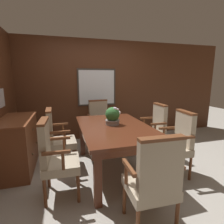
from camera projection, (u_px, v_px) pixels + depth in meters
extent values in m
plane|color=#A39E93|center=(117.00, 172.00, 2.90)|extent=(14.00, 14.00, 0.00)
cube|color=#4C2816|center=(95.00, 90.00, 4.38)|extent=(7.20, 0.06, 2.45)
cube|color=white|center=(97.00, 87.00, 4.34)|extent=(0.88, 0.01, 0.83)
cube|color=#38332D|center=(97.00, 69.00, 4.25)|extent=(0.95, 0.02, 0.04)
cube|color=#38332D|center=(97.00, 105.00, 4.42)|extent=(0.95, 0.02, 0.03)
cube|color=#38332D|center=(78.00, 88.00, 4.21)|extent=(0.04, 0.02, 0.83)
cube|color=#38332D|center=(115.00, 87.00, 4.46)|extent=(0.03, 0.02, 0.83)
cube|color=#4C2314|center=(98.00, 179.00, 2.06)|extent=(0.09, 0.09, 0.73)
cube|color=#4C2314|center=(163.00, 168.00, 2.30)|extent=(0.09, 0.09, 0.73)
cube|color=#4C2314|center=(82.00, 137.00, 3.51)|extent=(0.09, 0.09, 0.73)
cube|color=#4C2314|center=(124.00, 133.00, 3.75)|extent=(0.09, 0.09, 0.73)
cube|color=#4C2314|center=(115.00, 131.00, 2.84)|extent=(1.03, 1.69, 0.09)
cube|color=#4C2314|center=(115.00, 127.00, 2.83)|extent=(1.09, 1.75, 0.04)
cylinder|color=brown|center=(137.00, 143.00, 3.69)|extent=(0.04, 0.04, 0.38)
cylinder|color=brown|center=(145.00, 150.00, 3.30)|extent=(0.04, 0.04, 0.38)
cylinder|color=brown|center=(154.00, 141.00, 3.78)|extent=(0.04, 0.04, 0.38)
cylinder|color=brown|center=(164.00, 148.00, 3.39)|extent=(0.04, 0.04, 0.38)
cube|color=tan|center=(150.00, 134.00, 3.49)|extent=(0.47, 0.49, 0.11)
cube|color=tan|center=(160.00, 118.00, 3.48)|extent=(0.10, 0.44, 0.52)
cube|color=brown|center=(160.00, 105.00, 3.42)|extent=(0.10, 0.44, 0.03)
cylinder|color=brown|center=(144.00, 123.00, 3.69)|extent=(0.04, 0.04, 0.22)
cube|color=brown|center=(147.00, 118.00, 3.68)|extent=(0.32, 0.05, 0.04)
cylinder|color=brown|center=(155.00, 130.00, 3.22)|extent=(0.04, 0.04, 0.22)
cube|color=brown|center=(159.00, 124.00, 3.22)|extent=(0.32, 0.05, 0.04)
cylinder|color=brown|center=(157.00, 193.00, 2.08)|extent=(0.04, 0.04, 0.38)
cylinder|color=brown|center=(124.00, 199.00, 1.98)|extent=(0.04, 0.04, 0.38)
cylinder|color=brown|center=(177.00, 218.00, 1.71)|extent=(0.04, 0.04, 0.38)
cube|color=tan|center=(150.00, 187.00, 1.80)|extent=(0.48, 0.47, 0.11)
cube|color=tan|center=(160.00, 168.00, 1.56)|extent=(0.44, 0.09, 0.52)
cube|color=brown|center=(162.00, 139.00, 1.51)|extent=(0.44, 0.10, 0.03)
cylinder|color=brown|center=(170.00, 168.00, 1.86)|extent=(0.04, 0.04, 0.22)
cube|color=brown|center=(174.00, 161.00, 1.77)|extent=(0.05, 0.32, 0.04)
cylinder|color=brown|center=(126.00, 174.00, 1.74)|extent=(0.04, 0.04, 0.22)
cube|color=brown|center=(129.00, 167.00, 1.65)|extent=(0.05, 0.32, 0.04)
cylinder|color=brown|center=(95.00, 141.00, 3.79)|extent=(0.04, 0.04, 0.38)
cylinder|color=brown|center=(112.00, 139.00, 3.93)|extent=(0.04, 0.04, 0.38)
cylinder|color=brown|center=(90.00, 136.00, 4.14)|extent=(0.04, 0.04, 0.38)
cylinder|color=brown|center=(106.00, 134.00, 4.29)|extent=(0.04, 0.04, 0.38)
cube|color=tan|center=(101.00, 127.00, 3.99)|extent=(0.51, 0.50, 0.11)
cube|color=tan|center=(98.00, 112.00, 4.10)|extent=(0.44, 0.12, 0.52)
cube|color=brown|center=(98.00, 100.00, 4.05)|extent=(0.44, 0.13, 0.03)
cylinder|color=brown|center=(91.00, 121.00, 3.84)|extent=(0.04, 0.04, 0.22)
cube|color=brown|center=(90.00, 116.00, 3.88)|extent=(0.07, 0.32, 0.04)
cylinder|color=brown|center=(111.00, 119.00, 4.02)|extent=(0.04, 0.04, 0.22)
cube|color=brown|center=(110.00, 114.00, 4.06)|extent=(0.07, 0.32, 0.04)
cylinder|color=brown|center=(79.00, 188.00, 2.16)|extent=(0.04, 0.04, 0.38)
cylinder|color=brown|center=(77.00, 171.00, 2.56)|extent=(0.04, 0.04, 0.38)
cylinder|color=brown|center=(45.00, 193.00, 2.07)|extent=(0.04, 0.04, 0.38)
cylinder|color=brown|center=(49.00, 175.00, 2.46)|extent=(0.04, 0.04, 0.38)
cube|color=tan|center=(62.00, 164.00, 2.27)|extent=(0.47, 0.49, 0.11)
cube|color=tan|center=(45.00, 143.00, 2.16)|extent=(0.10, 0.44, 0.52)
cube|color=brown|center=(43.00, 121.00, 2.11)|extent=(0.11, 0.44, 0.03)
cylinder|color=brown|center=(63.00, 161.00, 2.01)|extent=(0.04, 0.04, 0.22)
cube|color=brown|center=(56.00, 153.00, 1.97)|extent=(0.32, 0.05, 0.04)
cylinder|color=brown|center=(64.00, 145.00, 2.48)|extent=(0.04, 0.04, 0.22)
cube|color=brown|center=(59.00, 138.00, 2.44)|extent=(0.32, 0.05, 0.04)
cylinder|color=brown|center=(154.00, 158.00, 2.97)|extent=(0.04, 0.04, 0.38)
cylinder|color=brown|center=(166.00, 171.00, 2.57)|extent=(0.04, 0.04, 0.38)
cylinder|color=brown|center=(176.00, 157.00, 3.04)|extent=(0.04, 0.04, 0.38)
cylinder|color=brown|center=(190.00, 168.00, 2.64)|extent=(0.04, 0.04, 0.38)
cube|color=tan|center=(172.00, 149.00, 2.76)|extent=(0.50, 0.51, 0.11)
cube|color=tan|center=(185.00, 129.00, 2.73)|extent=(0.12, 0.44, 0.52)
cube|color=brown|center=(186.00, 112.00, 2.68)|extent=(0.13, 0.44, 0.03)
cylinder|color=brown|center=(164.00, 134.00, 2.96)|extent=(0.04, 0.04, 0.22)
cube|color=brown|center=(168.00, 128.00, 2.95)|extent=(0.32, 0.07, 0.04)
cylinder|color=brown|center=(180.00, 145.00, 2.48)|extent=(0.04, 0.04, 0.22)
cube|color=brown|center=(185.00, 138.00, 2.47)|extent=(0.32, 0.07, 0.04)
cylinder|color=brown|center=(76.00, 160.00, 2.93)|extent=(0.04, 0.04, 0.38)
cylinder|color=brown|center=(73.00, 150.00, 3.31)|extent=(0.04, 0.04, 0.38)
cylinder|color=brown|center=(51.00, 163.00, 2.80)|extent=(0.04, 0.04, 0.38)
cylinder|color=brown|center=(51.00, 153.00, 3.19)|extent=(0.04, 0.04, 0.38)
cube|color=tan|center=(62.00, 143.00, 3.01)|extent=(0.47, 0.49, 0.11)
cube|color=tan|center=(50.00, 126.00, 2.89)|extent=(0.10, 0.44, 0.52)
cube|color=brown|center=(49.00, 110.00, 2.84)|extent=(0.11, 0.44, 0.03)
cylinder|color=brown|center=(65.00, 138.00, 2.76)|extent=(0.04, 0.04, 0.22)
cube|color=brown|center=(60.00, 132.00, 2.72)|extent=(0.32, 0.05, 0.04)
cylinder|color=brown|center=(63.00, 130.00, 3.22)|extent=(0.04, 0.04, 0.22)
cube|color=brown|center=(59.00, 124.00, 3.18)|extent=(0.32, 0.05, 0.04)
cylinder|color=gray|center=(112.00, 122.00, 2.90)|extent=(0.22, 0.22, 0.08)
cylinder|color=gray|center=(112.00, 120.00, 2.89)|extent=(0.24, 0.24, 0.02)
sphere|color=#2D602D|center=(112.00, 114.00, 2.87)|extent=(0.24, 0.24, 0.24)
sphere|color=silver|center=(117.00, 113.00, 2.95)|extent=(0.04, 0.04, 0.04)
sphere|color=silver|center=(112.00, 113.00, 2.98)|extent=(0.05, 0.05, 0.05)
sphere|color=silver|center=(115.00, 109.00, 2.82)|extent=(0.05, 0.05, 0.05)
sphere|color=silver|center=(117.00, 110.00, 2.88)|extent=(0.05, 0.05, 0.05)
sphere|color=silver|center=(119.00, 113.00, 2.87)|extent=(0.05, 0.05, 0.05)
sphere|color=silver|center=(108.00, 112.00, 2.95)|extent=(0.06, 0.06, 0.06)
sphere|color=silver|center=(115.00, 108.00, 2.82)|extent=(0.05, 0.05, 0.05)
sphere|color=silver|center=(119.00, 113.00, 2.87)|extent=(0.06, 0.06, 0.06)
sphere|color=silver|center=(117.00, 109.00, 2.83)|extent=(0.04, 0.04, 0.04)
sphere|color=silver|center=(114.00, 111.00, 2.96)|extent=(0.04, 0.04, 0.04)
cube|color=brown|center=(18.00, 145.00, 2.93)|extent=(0.48, 1.14, 0.86)
cube|color=brown|center=(15.00, 119.00, 2.85)|extent=(0.50, 1.16, 0.02)
sphere|color=#4C422D|center=(33.00, 130.00, 2.96)|extent=(0.03, 0.03, 0.03)
sphere|color=#4C422D|center=(32.00, 154.00, 2.78)|extent=(0.03, 0.03, 0.03)
sphere|color=#4C422D|center=(37.00, 143.00, 3.26)|extent=(0.03, 0.03, 0.03)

